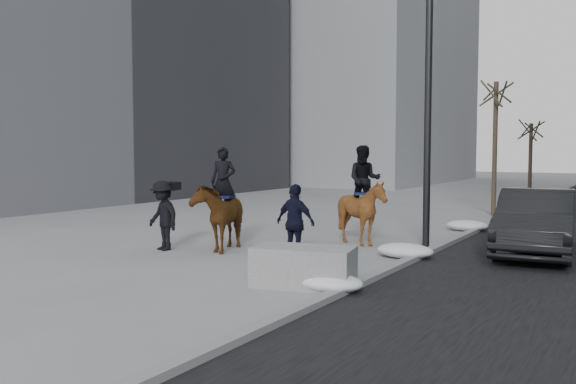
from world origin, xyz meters
The scene contains 13 objects.
ground centered at (0.00, 0.00, 0.00)m, with size 120.00×120.00×0.00m, color gray.
curb centered at (3.00, 10.00, 0.06)m, with size 0.25×90.00×0.12m, color gray.
building_left centered at (-19.00, 10.00, 10.00)m, with size 12.00×26.00×20.00m, color #595960.
planter centered at (2.12, -1.78, 0.37)m, with size 1.85×0.92×0.74m, color #99989B.
car_near centered at (5.23, 4.10, 0.78)m, with size 1.66×4.76×1.57m, color black.
tree_near centered at (2.40, 12.56, 2.83)m, with size 1.20×1.20×5.67m, color #3B3122, non-canonical shape.
tree_far centered at (2.40, 20.45, 2.12)m, with size 1.20×1.20×4.24m, color #3B2C23, non-canonical shape.
mounted_left centered at (-1.73, 0.76, 0.97)m, with size 1.50×2.20×2.60m.
mounted_right centered at (1.03, 3.31, 1.06)m, with size 1.85×1.95×2.64m.
feeder centered at (0.69, 0.39, 0.88)m, with size 1.07×0.92×1.75m.
camera_crew centered at (-2.92, -0.05, 0.89)m, with size 1.27×0.95×1.75m.
lamppost centered at (2.60, 3.95, 4.99)m, with size 0.25×1.43×9.09m.
snow_piles centered at (2.70, 5.60, 0.17)m, with size 1.35×16.62×0.34m.
Camera 1 is at (7.61, -11.48, 2.53)m, focal length 38.00 mm.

